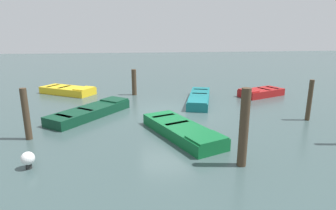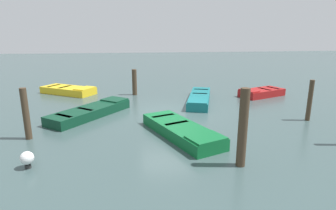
{
  "view_description": "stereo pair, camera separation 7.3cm",
  "coord_description": "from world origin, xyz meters",
  "px_view_note": "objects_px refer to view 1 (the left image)",
  "views": [
    {
      "loc": [
        1.7,
        12.11,
        3.56
      ],
      "look_at": [
        0.0,
        0.0,
        0.35
      ],
      "focal_mm": 29.51,
      "sensor_mm": 36.0,
      "label": 1
    },
    {
      "loc": [
        1.63,
        12.12,
        3.56
      ],
      "look_at": [
        0.0,
        0.0,
        0.35
      ],
      "focal_mm": 29.51,
      "sensor_mm": 36.0,
      "label": 2
    }
  ],
  "objects_px": {
    "rowboat_teal": "(199,98)",
    "marker_buoy": "(28,159)",
    "rowboat_red": "(261,92)",
    "rowboat_dark_green": "(91,111)",
    "mooring_piling_center": "(134,82)",
    "mooring_piling_near_left": "(244,128)",
    "rowboat_yellow": "(68,90)",
    "mooring_piling_far_right": "(310,100)",
    "mooring_piling_mid_left": "(26,114)",
    "rowboat_green": "(182,130)"
  },
  "relations": [
    {
      "from": "rowboat_red",
      "to": "mooring_piling_near_left",
      "type": "distance_m",
      "value": 9.35
    },
    {
      "from": "rowboat_red",
      "to": "mooring_piling_center",
      "type": "relative_size",
      "value": 1.91
    },
    {
      "from": "mooring_piling_mid_left",
      "to": "mooring_piling_far_right",
      "type": "distance_m",
      "value": 10.87
    },
    {
      "from": "mooring_piling_far_right",
      "to": "marker_buoy",
      "type": "distance_m",
      "value": 10.55
    },
    {
      "from": "rowboat_yellow",
      "to": "rowboat_green",
      "type": "distance_m",
      "value": 9.57
    },
    {
      "from": "mooring_piling_center",
      "to": "rowboat_dark_green",
      "type": "bearing_deg",
      "value": 63.98
    },
    {
      "from": "mooring_piling_near_left",
      "to": "mooring_piling_far_right",
      "type": "height_order",
      "value": "mooring_piling_near_left"
    },
    {
      "from": "rowboat_yellow",
      "to": "marker_buoy",
      "type": "bearing_deg",
      "value": -52.42
    },
    {
      "from": "rowboat_yellow",
      "to": "rowboat_dark_green",
      "type": "bearing_deg",
      "value": -36.03
    },
    {
      "from": "mooring_piling_far_right",
      "to": "rowboat_yellow",
      "type": "bearing_deg",
      "value": -31.57
    },
    {
      "from": "rowboat_teal",
      "to": "rowboat_yellow",
      "type": "relative_size",
      "value": 1.22
    },
    {
      "from": "rowboat_dark_green",
      "to": "rowboat_green",
      "type": "bearing_deg",
      "value": -91.71
    },
    {
      "from": "rowboat_dark_green",
      "to": "mooring_piling_mid_left",
      "type": "distance_m",
      "value": 3.14
    },
    {
      "from": "rowboat_green",
      "to": "mooring_piling_near_left",
      "type": "xyz_separation_m",
      "value": [
        -1.21,
        2.44,
        0.87
      ]
    },
    {
      "from": "rowboat_green",
      "to": "mooring_piling_near_left",
      "type": "bearing_deg",
      "value": 4.89
    },
    {
      "from": "mooring_piling_near_left",
      "to": "mooring_piling_far_right",
      "type": "xyz_separation_m",
      "value": [
        -4.36,
        -3.52,
        -0.23
      ]
    },
    {
      "from": "rowboat_green",
      "to": "mooring_piling_far_right",
      "type": "bearing_deg",
      "value": 79.41
    },
    {
      "from": "mooring_piling_near_left",
      "to": "mooring_piling_far_right",
      "type": "distance_m",
      "value": 5.61
    },
    {
      "from": "mooring_piling_center",
      "to": "mooring_piling_near_left",
      "type": "xyz_separation_m",
      "value": [
        -2.73,
        9.44,
        0.34
      ]
    },
    {
      "from": "rowboat_dark_green",
      "to": "mooring_piling_center",
      "type": "relative_size",
      "value": 2.57
    },
    {
      "from": "rowboat_yellow",
      "to": "mooring_piling_near_left",
      "type": "distance_m",
      "value": 12.3
    },
    {
      "from": "rowboat_yellow",
      "to": "mooring_piling_mid_left",
      "type": "distance_m",
      "value": 7.45
    },
    {
      "from": "rowboat_red",
      "to": "rowboat_teal",
      "type": "xyz_separation_m",
      "value": [
        3.91,
        0.94,
        -0.0
      ]
    },
    {
      "from": "rowboat_teal",
      "to": "rowboat_green",
      "type": "relative_size",
      "value": 1.07
    },
    {
      "from": "mooring_piling_center",
      "to": "marker_buoy",
      "type": "distance_m",
      "value": 9.34
    },
    {
      "from": "mooring_piling_far_right",
      "to": "rowboat_dark_green",
      "type": "bearing_deg",
      "value": -11.58
    },
    {
      "from": "rowboat_teal",
      "to": "rowboat_yellow",
      "type": "xyz_separation_m",
      "value": [
        7.3,
        -3.11,
        0.0
      ]
    },
    {
      "from": "mooring_piling_mid_left",
      "to": "mooring_piling_far_right",
      "type": "bearing_deg",
      "value": -176.61
    },
    {
      "from": "rowboat_green",
      "to": "mooring_piling_far_right",
      "type": "relative_size",
      "value": 2.31
    },
    {
      "from": "rowboat_teal",
      "to": "mooring_piling_center",
      "type": "bearing_deg",
      "value": -106.49
    },
    {
      "from": "mooring_piling_near_left",
      "to": "marker_buoy",
      "type": "distance_m",
      "value": 5.85
    },
    {
      "from": "marker_buoy",
      "to": "mooring_piling_mid_left",
      "type": "bearing_deg",
      "value": -72.23
    },
    {
      "from": "mooring_piling_mid_left",
      "to": "marker_buoy",
      "type": "height_order",
      "value": "mooring_piling_mid_left"
    },
    {
      "from": "rowboat_dark_green",
      "to": "rowboat_green",
      "type": "relative_size",
      "value": 0.98
    },
    {
      "from": "mooring_piling_center",
      "to": "rowboat_red",
      "type": "bearing_deg",
      "value": 169.75
    },
    {
      "from": "rowboat_teal",
      "to": "marker_buoy",
      "type": "xyz_separation_m",
      "value": [
        6.39,
        6.57,
        0.07
      ]
    },
    {
      "from": "rowboat_yellow",
      "to": "marker_buoy",
      "type": "distance_m",
      "value": 9.72
    },
    {
      "from": "rowboat_red",
      "to": "rowboat_yellow",
      "type": "bearing_deg",
      "value": -32.85
    },
    {
      "from": "rowboat_dark_green",
      "to": "mooring_piling_near_left",
      "type": "height_order",
      "value": "mooring_piling_near_left"
    },
    {
      "from": "mooring_piling_center",
      "to": "mooring_piling_far_right",
      "type": "bearing_deg",
      "value": 140.14
    },
    {
      "from": "rowboat_teal",
      "to": "mooring_piling_mid_left",
      "type": "relative_size",
      "value": 2.37
    },
    {
      "from": "rowboat_dark_green",
      "to": "mooring_piling_far_right",
      "type": "distance_m",
      "value": 9.28
    },
    {
      "from": "rowboat_red",
      "to": "mooring_piling_center",
      "type": "distance_m",
      "value": 7.4
    },
    {
      "from": "rowboat_dark_green",
      "to": "mooring_piling_near_left",
      "type": "relative_size",
      "value": 1.78
    },
    {
      "from": "rowboat_dark_green",
      "to": "mooring_piling_center",
      "type": "height_order",
      "value": "mooring_piling_center"
    },
    {
      "from": "mooring_piling_far_right",
      "to": "marker_buoy",
      "type": "relative_size",
      "value": 3.57
    },
    {
      "from": "rowboat_red",
      "to": "rowboat_dark_green",
      "type": "height_order",
      "value": "same"
    },
    {
      "from": "rowboat_dark_green",
      "to": "mooring_piling_mid_left",
      "type": "relative_size",
      "value": 2.16
    },
    {
      "from": "mooring_piling_center",
      "to": "mooring_piling_near_left",
      "type": "relative_size",
      "value": 0.69
    },
    {
      "from": "rowboat_yellow",
      "to": "rowboat_green",
      "type": "height_order",
      "value": "same"
    }
  ]
}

